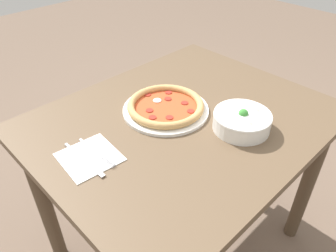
{
  "coord_description": "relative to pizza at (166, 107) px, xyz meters",
  "views": [
    {
      "loc": [
        0.7,
        0.64,
        1.41
      ],
      "look_at": [
        0.09,
        0.02,
        0.76
      ],
      "focal_mm": 35.0,
      "sensor_mm": 36.0,
      "label": 1
    }
  ],
  "objects": [
    {
      "name": "ground_plane",
      "position": [
        -0.02,
        0.07,
        -0.76
      ],
      "size": [
        8.0,
        8.0,
        0.0
      ],
      "primitive_type": "plane",
      "color": "brown"
    },
    {
      "name": "dining_table",
      "position": [
        -0.02,
        0.07,
        -0.14
      ],
      "size": [
        1.02,
        0.83,
        0.74
      ],
      "color": "brown",
      "rests_on": "ground_plane"
    },
    {
      "name": "pizza",
      "position": [
        0.0,
        0.0,
        0.0
      ],
      "size": [
        0.31,
        0.31,
        0.04
      ],
      "color": "white",
      "rests_on": "dining_table"
    },
    {
      "name": "bowl",
      "position": [
        -0.11,
        0.25,
        0.02
      ],
      "size": [
        0.19,
        0.19,
        0.08
      ],
      "color": "white",
      "rests_on": "dining_table"
    },
    {
      "name": "napkin",
      "position": [
        0.34,
        0.02,
        -0.02
      ],
      "size": [
        0.18,
        0.18,
        0.0
      ],
      "color": "white",
      "rests_on": "dining_table"
    },
    {
      "name": "fork",
      "position": [
        0.31,
        0.02,
        -0.01
      ],
      "size": [
        0.02,
        0.18,
        0.0
      ],
      "rotation": [
        0.0,
        0.0,
        1.58
      ],
      "color": "silver",
      "rests_on": "napkin"
    },
    {
      "name": "knife",
      "position": [
        0.36,
        0.01,
        -0.01
      ],
      "size": [
        0.02,
        0.2,
        0.01
      ],
      "rotation": [
        0.0,
        0.0,
        1.58
      ],
      "color": "silver",
      "rests_on": "napkin"
    }
  ]
}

